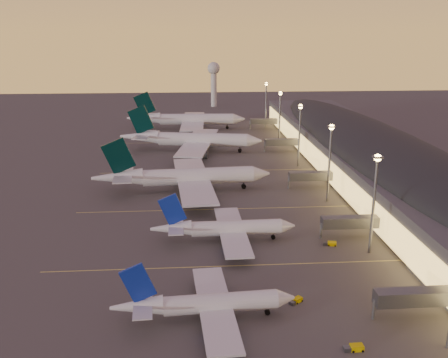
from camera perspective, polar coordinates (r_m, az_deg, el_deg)
ground at (r=126.51m, az=0.58°, el=-8.89°), size 700.00×700.00×0.00m
airliner_narrow_south at (r=100.16m, az=-2.22°, el=-14.09°), size 36.22×32.39×12.94m
airliner_narrow_north at (r=134.12m, az=-0.02°, el=-5.68°), size 38.94×34.69×13.95m
airliner_wide_near at (r=175.37m, az=-4.70°, el=0.21°), size 62.59×57.14×20.02m
airliner_wide_mid at (r=234.49m, az=-3.85°, el=4.51°), size 66.89×61.70×21.46m
airliner_wide_far at (r=288.74m, az=-4.32°, el=6.80°), size 67.67×61.61×21.67m
terminal_building at (r=204.64m, az=16.40°, el=3.02°), size 56.35×255.00×17.46m
light_masts at (r=188.16m, az=9.97°, el=5.03°), size 2.20×217.20×25.90m
radar_tower at (r=375.73m, az=-1.18°, el=11.61°), size 9.00×9.00×32.50m
lane_markings at (r=163.43m, az=-0.57°, el=-2.86°), size 90.00×180.36×0.00m
baggage_tug_a at (r=96.12m, az=14.66°, el=-18.17°), size 3.59×1.68×1.06m
baggage_tug_b at (r=108.01m, az=8.24°, el=-13.60°), size 3.25×2.91×0.94m
baggage_tug_c at (r=135.69m, az=12.06°, el=-7.24°), size 3.63×2.11×1.02m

